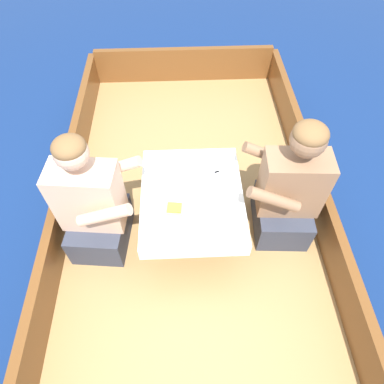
{
  "coord_description": "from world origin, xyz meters",
  "views": [
    {
      "loc": [
        -0.06,
        -1.43,
        2.43
      ],
      "look_at": [
        0.0,
        -0.09,
        0.68
      ],
      "focal_mm": 32.0,
      "sensor_mm": 36.0,
      "label": 1
    }
  ],
  "objects_px": {
    "person_starboard": "(288,193)",
    "coffee_cup_starboard": "(195,230)",
    "person_port": "(94,207)",
    "sandwich": "(174,209)",
    "coffee_cup_port": "(155,175)"
  },
  "relations": [
    {
      "from": "person_starboard",
      "to": "coffee_cup_starboard",
      "type": "xyz_separation_m",
      "value": [
        -0.62,
        -0.28,
        0.04
      ]
    },
    {
      "from": "sandwich",
      "to": "coffee_cup_starboard",
      "type": "relative_size",
      "value": 1.17
    },
    {
      "from": "person_starboard",
      "to": "coffee_cup_starboard",
      "type": "relative_size",
      "value": 9.96
    },
    {
      "from": "person_port",
      "to": "person_starboard",
      "type": "distance_m",
      "value": 1.26
    },
    {
      "from": "person_starboard",
      "to": "coffee_cup_starboard",
      "type": "height_order",
      "value": "person_starboard"
    },
    {
      "from": "person_port",
      "to": "sandwich",
      "type": "bearing_deg",
      "value": -2.09
    },
    {
      "from": "person_starboard",
      "to": "sandwich",
      "type": "height_order",
      "value": "person_starboard"
    },
    {
      "from": "sandwich",
      "to": "coffee_cup_starboard",
      "type": "height_order",
      "value": "coffee_cup_starboard"
    },
    {
      "from": "person_starboard",
      "to": "sandwich",
      "type": "bearing_deg",
      "value": 13.53
    },
    {
      "from": "person_port",
      "to": "person_starboard",
      "type": "relative_size",
      "value": 1.01
    },
    {
      "from": "coffee_cup_port",
      "to": "person_starboard",
      "type": "bearing_deg",
      "value": -9.95
    },
    {
      "from": "person_port",
      "to": "person_starboard",
      "type": "bearing_deg",
      "value": 8.57
    },
    {
      "from": "person_port",
      "to": "coffee_cup_port",
      "type": "relative_size",
      "value": 9.94
    },
    {
      "from": "person_port",
      "to": "person_starboard",
      "type": "xyz_separation_m",
      "value": [
        1.26,
        0.06,
        0.01
      ]
    },
    {
      "from": "person_starboard",
      "to": "person_port",
      "type": "bearing_deg",
      "value": 6.2
    }
  ]
}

